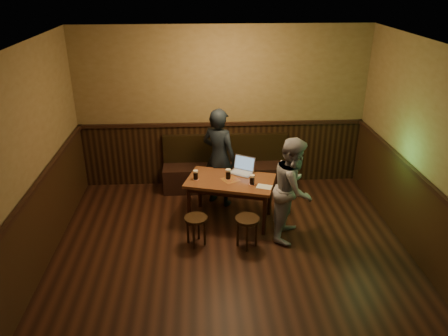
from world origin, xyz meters
TOP-DOWN VIEW (x-y plane):
  - room at (0.00, 0.22)m, footprint 5.04×6.04m
  - bench at (0.05, 2.75)m, footprint 2.20×0.50m
  - pub_table at (0.05, 1.62)m, footprint 1.46×1.08m
  - stool_left at (-0.48, 0.98)m, footprint 0.40×0.40m
  - stool_right at (0.23, 0.89)m, footprint 0.37×0.37m
  - pint_left at (-0.48, 1.66)m, footprint 0.10×0.10m
  - pint_mid at (0.02, 1.65)m, footprint 0.10×0.10m
  - pint_right at (0.35, 1.44)m, footprint 0.10×0.10m
  - laptop at (0.26, 1.88)m, footprint 0.44×0.42m
  - menu at (0.52, 1.35)m, footprint 0.26×0.22m
  - person_suit at (-0.10, 2.19)m, footprint 0.72×0.66m
  - person_grey at (0.90, 1.14)m, footprint 0.81×0.90m

SIDE VIEW (x-z plane):
  - bench at x=0.05m, z-range -0.16..0.79m
  - stool_left at x=-0.48m, z-range 0.13..0.57m
  - stool_right at x=0.23m, z-range 0.14..0.60m
  - pub_table at x=0.05m, z-range 0.25..0.95m
  - menu at x=0.52m, z-range 0.70..0.70m
  - laptop at x=0.26m, z-range 0.64..0.88m
  - person_grey at x=0.90m, z-range 0.00..1.52m
  - pint_left at x=-0.48m, z-range 0.69..0.85m
  - pint_right at x=0.35m, z-range 0.69..0.85m
  - pint_mid at x=0.02m, z-range 0.69..0.86m
  - person_suit at x=-0.10m, z-range 0.00..1.64m
  - room at x=0.00m, z-range -0.22..2.62m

